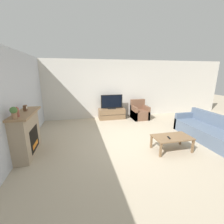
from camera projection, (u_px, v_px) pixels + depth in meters
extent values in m
plane|color=tan|center=(131.00, 142.00, 4.72)|extent=(24.00, 24.00, 0.00)
cube|color=beige|center=(111.00, 89.00, 7.11)|extent=(12.00, 0.06, 2.70)
cube|color=silver|center=(14.00, 104.00, 3.71)|extent=(0.06, 12.00, 2.70)
cube|color=tan|center=(26.00, 135.00, 3.89)|extent=(0.35, 1.23, 1.10)
cube|color=black|center=(35.00, 139.00, 3.96)|extent=(0.01, 0.68, 0.61)
cube|color=orange|center=(35.00, 144.00, 4.01)|extent=(0.01, 0.47, 0.12)
cube|color=#93704C|center=(24.00, 113.00, 3.75)|extent=(0.47, 1.35, 0.05)
cylinder|color=#994C3D|center=(17.00, 112.00, 3.34)|extent=(0.08, 0.08, 0.20)
sphere|color=#994C3D|center=(16.00, 108.00, 3.31)|extent=(0.05, 0.05, 0.05)
cube|color=brown|center=(25.00, 108.00, 3.85)|extent=(0.07, 0.11, 0.15)
cylinder|color=white|center=(27.00, 108.00, 3.86)|extent=(0.00, 0.08, 0.08)
cylinder|color=#936B4C|center=(14.00, 116.00, 3.19)|extent=(0.11, 0.11, 0.13)
sphere|color=#477038|center=(13.00, 110.00, 3.15)|extent=(0.15, 0.15, 0.15)
cube|color=brown|center=(112.00, 114.00, 7.07)|extent=(1.22, 0.52, 0.48)
cube|color=black|center=(113.00, 115.00, 6.82)|extent=(1.19, 0.01, 0.01)
cube|color=black|center=(112.00, 108.00, 7.01)|extent=(0.35, 0.18, 0.04)
cube|color=black|center=(112.00, 101.00, 6.92)|extent=(1.01, 0.03, 0.62)
cube|color=black|center=(112.00, 101.00, 6.91)|extent=(0.93, 0.01, 0.56)
cube|color=brown|center=(140.00, 115.00, 7.05)|extent=(0.70, 0.76, 0.40)
cube|color=brown|center=(138.00, 104.00, 7.23)|extent=(0.70, 0.14, 0.48)
cube|color=brown|center=(134.00, 113.00, 6.96)|extent=(0.10, 0.76, 0.62)
cube|color=brown|center=(146.00, 112.00, 7.09)|extent=(0.10, 0.76, 0.62)
cube|color=brown|center=(172.00, 137.00, 4.11)|extent=(1.04, 0.59, 0.03)
cube|color=brown|center=(161.00, 150.00, 3.82)|extent=(0.05, 0.05, 0.38)
cube|color=brown|center=(193.00, 146.00, 4.03)|extent=(0.05, 0.05, 0.38)
cube|color=brown|center=(151.00, 142.00, 4.30)|extent=(0.05, 0.05, 0.38)
cube|color=brown|center=(181.00, 139.00, 4.51)|extent=(0.05, 0.05, 0.38)
cube|color=black|center=(169.00, 138.00, 4.02)|extent=(0.07, 0.15, 0.02)
cube|color=slate|center=(209.00, 135.00, 4.74)|extent=(0.87, 2.39, 0.42)
cube|color=slate|center=(221.00, 122.00, 4.72)|extent=(0.16, 2.39, 0.39)
cube|color=slate|center=(185.00, 121.00, 5.79)|extent=(0.87, 0.11, 0.64)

